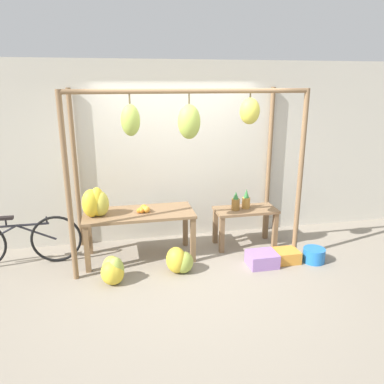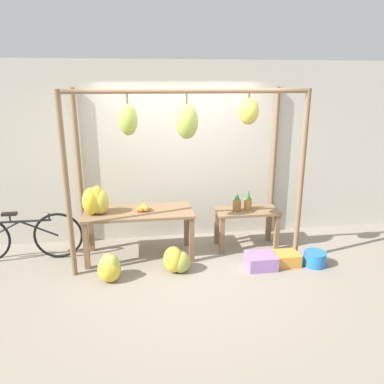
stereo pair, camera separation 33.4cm
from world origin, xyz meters
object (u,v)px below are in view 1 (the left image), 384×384
Objects in this scene: banana_pile_on_table at (97,203)px; parked_bicycle at (18,241)px; fruit_crate_white at (262,259)px; fruit_crate_purple at (286,256)px; banana_pile_ground_left at (113,271)px; banana_pile_ground_right at (179,261)px; blue_bucket at (314,255)px; orange_pile at (144,209)px; pineapple_cluster at (242,201)px.

banana_pile_on_table is 1.22m from parked_bicycle.
banana_pile_on_table is at bearing 165.65° from fruit_crate_white.
banana_pile_on_table is at bearing 168.60° from fruit_crate_purple.
banana_pile_ground_left is 0.98× the size of banana_pile_ground_right.
banana_pile_on_table is at bearing 168.45° from blue_bucket.
pineapple_cluster reaches higher than orange_pile.
pineapple_cluster is at bearing 137.46° from blue_bucket.
orange_pile is at bearing 1.49° from banana_pile_on_table.
pineapple_cluster is at bearing 95.19° from fruit_crate_white.
fruit_crate_purple is (1.95, -0.54, -0.66)m from orange_pile.
blue_bucket is 0.18× the size of parked_bicycle.
parked_bicycle is at bearing 172.45° from banana_pile_on_table.
orange_pile is 0.62× the size of pineapple_cluster.
orange_pile is 1.80m from fruit_crate_white.
banana_pile_on_table is at bearing -178.51° from orange_pile.
blue_bucket is (0.84, -0.77, -0.62)m from pineapple_cluster.
banana_pile_ground_right is (0.40, -0.54, -0.58)m from orange_pile.
blue_bucket is at bearing -11.55° from banana_pile_on_table.
banana_pile_ground_right is 1.17m from fruit_crate_white.
banana_pile_ground_left is (0.17, -0.62, -0.73)m from banana_pile_on_table.
fruit_crate_white is at bearing -84.81° from pineapple_cluster.
fruit_crate_purple is (2.42, 0.10, -0.08)m from banana_pile_ground_left.
fruit_crate_purple is (2.59, -0.52, -0.80)m from banana_pile_on_table.
fruit_crate_white is (1.57, -0.58, -0.65)m from orange_pile.
parked_bicycle is (-3.31, 0.71, 0.27)m from fruit_crate_white.
banana_pile_ground_left is at bearing -158.55° from pineapple_cluster.
banana_pile_ground_left is (-1.98, -0.78, -0.56)m from pineapple_cluster.
fruit_crate_white is at bearing -12.14° from parked_bicycle.
blue_bucket is at bearing -42.54° from pineapple_cluster.
pineapple_cluster is 1.03m from fruit_crate_purple.
pineapple_cluster is at bearing 0.20° from parked_bicycle.
banana_pile_ground_left is 1.09× the size of fruit_crate_white.
pineapple_cluster is 0.86× the size of fruit_crate_purple.
parked_bicycle is at bearing 148.77° from banana_pile_ground_left.
banana_pile_ground_left reaches higher than fruit_crate_purple.
banana_pile_ground_right is at bearing -148.44° from pineapple_cluster.
fruit_crate_purple is at bearing -0.05° from banana_pile_ground_right.
parked_bicycle is at bearing 167.86° from fruit_crate_white.
fruit_crate_white is at bearing -173.25° from fruit_crate_purple.
pineapple_cluster is at bearing 31.56° from banana_pile_ground_right.
banana_pile_on_table is 1.46× the size of pineapple_cluster.
pineapple_cluster reaches higher than banana_pile_ground_right.
banana_pile_on_table is 2.16m from pineapple_cluster.
parked_bicycle is (-2.14, 0.67, 0.20)m from banana_pile_ground_right.
banana_pile_ground_left is at bearing -179.77° from blue_bucket.
orange_pile is 2.13m from fruit_crate_purple.
banana_pile_on_table is 2.35× the size of orange_pile.
banana_pile_ground_left is at bearing -74.69° from banana_pile_on_table.
banana_pile_ground_right reaches higher than fruit_crate_white.
blue_bucket is (1.94, -0.09, -0.07)m from banana_pile_ground_right.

